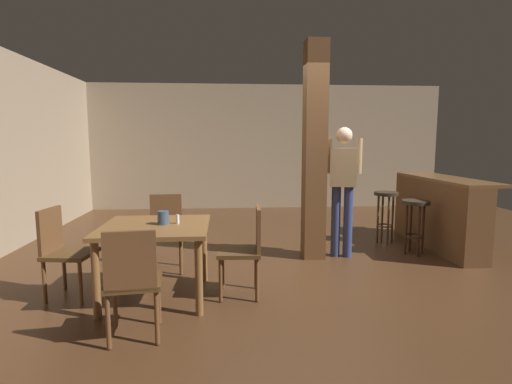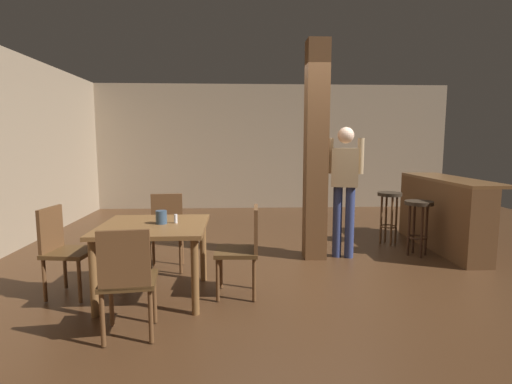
{
  "view_description": "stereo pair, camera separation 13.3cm",
  "coord_description": "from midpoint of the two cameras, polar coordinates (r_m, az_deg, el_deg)",
  "views": [
    {
      "loc": [
        -0.97,
        -4.66,
        1.55
      ],
      "look_at": [
        -0.6,
        0.02,
        0.94
      ],
      "focal_mm": 28.0,
      "sensor_mm": 36.0,
      "label": 1
    },
    {
      "loc": [
        -0.84,
        -4.66,
        1.55
      ],
      "look_at": [
        -0.6,
        0.02,
        0.94
      ],
      "focal_mm": 28.0,
      "sensor_mm": 36.0,
      "label": 2
    }
  ],
  "objects": [
    {
      "name": "ground_plane",
      "position": [
        4.99,
        6.29,
        -10.74
      ],
      "size": [
        10.8,
        10.8,
        0.0
      ],
      "primitive_type": "plane",
      "color": "#422816"
    },
    {
      "name": "wall_back",
      "position": [
        9.21,
        1.16,
        6.44
      ],
      "size": [
        8.0,
        0.1,
        2.8
      ],
      "primitive_type": "cube",
      "color": "gray",
      "rests_on": "ground_plane"
    },
    {
      "name": "pillar",
      "position": [
        5.24,
        7.65,
        5.68
      ],
      "size": [
        0.28,
        0.28,
        2.8
      ],
      "primitive_type": "cube",
      "color": "brown",
      "rests_on": "ground_plane"
    },
    {
      "name": "dining_table",
      "position": [
        4.05,
        -15.07,
        -6.08
      ],
      "size": [
        1.02,
        1.02,
        0.73
      ],
      "color": "brown",
      "rests_on": "ground_plane"
    },
    {
      "name": "chair_north",
      "position": [
        4.94,
        -13.51,
        -5.01
      ],
      "size": [
        0.45,
        0.45,
        0.89
      ],
      "color": "#4C3319",
      "rests_on": "ground_plane"
    },
    {
      "name": "chair_west",
      "position": [
        4.38,
        -26.68,
        -7.18
      ],
      "size": [
        0.47,
        0.47,
        0.89
      ],
      "color": "#4C3319",
      "rests_on": "ground_plane"
    },
    {
      "name": "chair_east",
      "position": [
        4.0,
        -2.31,
        -7.73
      ],
      "size": [
        0.44,
        0.44,
        0.89
      ],
      "color": "#4C3319",
      "rests_on": "ground_plane"
    },
    {
      "name": "chair_south",
      "position": [
        3.26,
        -18.36,
        -11.61
      ],
      "size": [
        0.47,
        0.47,
        0.89
      ],
      "color": "#4C3319",
      "rests_on": "ground_plane"
    },
    {
      "name": "napkin_cup",
      "position": [
        4.02,
        -14.05,
        -3.58
      ],
      "size": [
        0.11,
        0.11,
        0.13
      ],
      "primitive_type": "cylinder",
      "color": "#33475B",
      "rests_on": "dining_table"
    },
    {
      "name": "salt_shaker",
      "position": [
        4.03,
        -12.06,
        -3.81
      ],
      "size": [
        0.03,
        0.03,
        0.09
      ],
      "primitive_type": "cylinder",
      "color": "silver",
      "rests_on": "dining_table"
    },
    {
      "name": "standing_person",
      "position": [
        5.36,
        11.62,
        1.37
      ],
      "size": [
        0.47,
        0.28,
        1.72
      ],
      "color": "tan",
      "rests_on": "ground_plane"
    },
    {
      "name": "bar_counter",
      "position": [
        6.34,
        23.94,
        -2.61
      ],
      "size": [
        0.56,
        2.0,
        1.02
      ],
      "color": "brown",
      "rests_on": "ground_plane"
    },
    {
      "name": "bar_stool_near",
      "position": [
        5.8,
        21.2,
        -2.87
      ],
      "size": [
        0.37,
        0.37,
        0.75
      ],
      "color": "#2D2319",
      "rests_on": "ground_plane"
    },
    {
      "name": "bar_stool_mid",
      "position": [
        6.32,
        17.48,
        -1.75
      ],
      "size": [
        0.35,
        0.35,
        0.78
      ],
      "color": "#2D2319",
      "rests_on": "ground_plane"
    }
  ]
}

